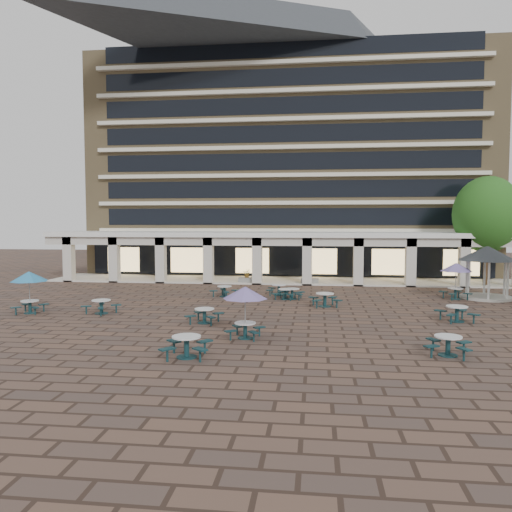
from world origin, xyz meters
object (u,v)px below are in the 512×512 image
Objects in this scene: picnic_table_0 at (101,305)px; picnic_table_1 at (187,345)px; picnic_table_3 at (448,344)px; gazebo at (487,259)px; planter_left at (247,278)px; planter_right at (310,279)px.

picnic_table_0 is 11.27m from picnic_table_1.
gazebo reaches higher than picnic_table_3.
picnic_table_0 is 1.05× the size of picnic_table_3.
planter_left is at bearing 87.40° from picnic_table_1.
picnic_table_1 is 10.40m from picnic_table_3.
picnic_table_0 is 1.08× the size of picnic_table_1.
picnic_table_0 is at bearing 173.78° from picnic_table_3.
planter_right reaches higher than picnic_table_3.
picnic_table_0 is 25.72m from gazebo.
picnic_table_3 is 22.82m from planter_right.
planter_left is 5.37m from planter_right.
picnic_table_1 is 24.11m from gazebo.
planter_left reaches higher than picnic_table_3.
planter_right is (11.87, 15.03, -0.01)m from picnic_table_0.
picnic_table_0 is at bearing -113.37° from planter_left.
planter_right is (5.37, 0.00, -0.01)m from planter_left.
gazebo is (24.14, 8.60, 2.25)m from picnic_table_0.
gazebo is 18.91m from planter_left.
gazebo is at bearing 42.54° from picnic_table_0.
gazebo is 2.60× the size of planter_left.
picnic_table_1 reaches higher than picnic_table_0.
picnic_table_3 is at bearing 3.66° from picnic_table_1.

